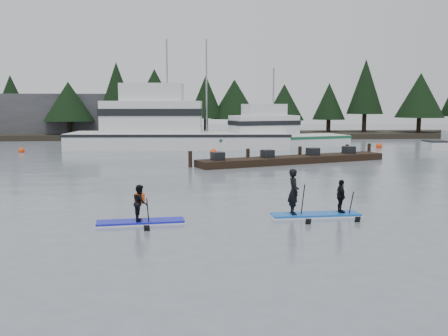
{
  "coord_description": "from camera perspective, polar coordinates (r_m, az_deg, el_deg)",
  "views": [
    {
      "loc": [
        -1.82,
        -15.49,
        3.88
      ],
      "look_at": [
        0.0,
        6.0,
        1.1
      ],
      "focal_mm": 40.0,
      "sensor_mm": 36.0,
      "label": 1
    }
  ],
  "objects": [
    {
      "name": "buoy_c",
      "position": [
        46.37,
        17.29,
        2.21
      ],
      "size": [
        0.54,
        0.54,
        0.54
      ],
      "primitive_type": "sphere",
      "color": "#F13B0C",
      "rests_on": "ground"
    },
    {
      "name": "fishing_boat_medium",
      "position": [
        45.43,
        5.9,
        3.1
      ],
      "size": [
        13.41,
        7.24,
        7.9
      ],
      "rotation": [
        0.0,
        0.0,
        0.29
      ],
      "color": "white",
      "rests_on": "ground"
    },
    {
      "name": "buoy_a",
      "position": [
        43.34,
        -22.13,
        1.67
      ],
      "size": [
        0.49,
        0.49,
        0.49
      ],
      "primitive_type": "sphere",
      "color": "#F13B0C",
      "rests_on": "ground"
    },
    {
      "name": "floating_dock",
      "position": [
        33.22,
        7.98,
        0.95
      ],
      "size": [
        13.25,
        6.27,
        0.45
      ],
      "primitive_type": "cube",
      "rotation": [
        0.0,
        0.0,
        0.35
      ],
      "color": "black",
      "rests_on": "ground"
    },
    {
      "name": "waterfront_building",
      "position": [
        60.74,
        -16.49,
        5.74
      ],
      "size": [
        18.0,
        6.0,
        5.0
      ],
      "primitive_type": "cube",
      "color": "#4C4C51",
      "rests_on": "ground"
    },
    {
      "name": "paddleboard_duo",
      "position": [
        17.52,
        10.2,
        -3.62
      ],
      "size": [
        3.11,
        1.15,
        2.19
      ],
      "rotation": [
        0.0,
        0.0,
        0.05
      ],
      "color": "blue",
      "rests_on": "ground"
    },
    {
      "name": "far_shore",
      "position": [
        57.63,
        -3.02,
        3.77
      ],
      "size": [
        70.0,
        8.0,
        0.6
      ],
      "primitive_type": "cube",
      "color": "#2D281E",
      "rests_on": "ground"
    },
    {
      "name": "buoy_b",
      "position": [
        38.34,
        -1.22,
        1.53
      ],
      "size": [
        0.58,
        0.58,
        0.58
      ],
      "primitive_type": "sphere",
      "color": "#F13B0C",
      "rests_on": "ground"
    },
    {
      "name": "paddleboard_solo",
      "position": [
        16.48,
        -9.54,
        -4.78
      ],
      "size": [
        2.88,
        1.11,
        1.79
      ],
      "rotation": [
        0.0,
        0.0,
        0.1
      ],
      "color": "#1419C3",
      "rests_on": "ground"
    },
    {
      "name": "treeline",
      "position": [
        57.64,
        -3.02,
        3.47
      ],
      "size": [
        60.0,
        4.0,
        8.0
      ],
      "primitive_type": null,
      "color": "black",
      "rests_on": "ground"
    },
    {
      "name": "fishing_boat_large",
      "position": [
        44.12,
        -5.96,
        3.32
      ],
      "size": [
        19.31,
        6.73,
        10.55
      ],
      "rotation": [
        0.0,
        0.0,
        -0.08
      ],
      "color": "white",
      "rests_on": "ground"
    },
    {
      "name": "ground",
      "position": [
        16.07,
        1.82,
        -6.63
      ],
      "size": [
        160.0,
        160.0,
        0.0
      ],
      "primitive_type": "plane",
      "color": "slate",
      "rests_on": "ground"
    }
  ]
}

